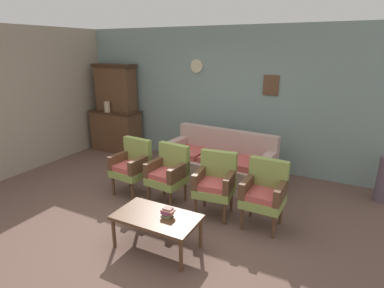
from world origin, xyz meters
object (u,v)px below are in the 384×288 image
Objects in this scene: floral_couch at (219,164)px; armchair_near_couch_end at (215,181)px; armchair_row_middle at (264,191)px; book_stack_on_table at (168,212)px; side_cabinet at (116,131)px; vase_on_cabinet at (107,107)px; armchair_by_doorway at (132,164)px; armchair_near_cabinet at (169,172)px; floor_vase_by_wall at (384,180)px; coffee_table at (157,219)px.

floral_couch is 1.14m from armchair_near_couch_end.
armchair_near_couch_end is 0.70m from armchair_row_middle.
side_cabinet is at bearing 138.74° from book_stack_on_table.
vase_on_cabinet is 0.27× the size of armchair_by_doorway.
floral_couch and armchair_by_doorway have the same top height.
side_cabinet is at bearing 136.34° from armchair_by_doorway.
armchair_near_couch_end is at bearing 179.95° from armchair_row_middle.
side_cabinet is 0.59× the size of floral_couch.
armchair_near_couch_end is 1.00× the size of armchair_row_middle.
armchair_near_cabinet is 1.00× the size of armchair_row_middle.
floor_vase_by_wall is at bearing 22.88° from armchair_by_doorway.
side_cabinet is 3.57m from armchair_near_couch_end.
armchair_near_couch_end is at bearing 80.24° from book_stack_on_table.
armchair_near_cabinet is 1.00× the size of armchair_near_couch_end.
coffee_table is 3.57m from floor_vase_by_wall.
book_stack_on_table is (-0.87, -1.01, -0.02)m from armchair_row_middle.
side_cabinet is at bearing 70.06° from vase_on_cabinet.
floor_vase_by_wall is at bearing -1.07° from side_cabinet.
floor_vase_by_wall is (2.55, 0.46, 0.03)m from floral_couch.
floral_couch is 2.17× the size of armchair_row_middle.
floral_couch is 2.09m from book_stack_on_table.
vase_on_cabinet is 1.51× the size of book_stack_on_table.
armchair_by_doorway and armchair_row_middle have the same top height.
coffee_table is (0.48, -1.06, -0.12)m from armchair_near_cabinet.
armchair_near_cabinet is (0.69, 0.01, 0.00)m from armchair_by_doorway.
vase_on_cabinet is (-0.06, -0.17, 0.58)m from side_cabinet.
side_cabinet reaches higher than coffee_table.
floor_vase_by_wall reaches higher than coffee_table.
coffee_table is (2.88, -2.69, -0.09)m from side_cabinet.
book_stack_on_table is (3.07, -2.46, -0.57)m from vase_on_cabinet.
floral_couch is at bearing -169.75° from floor_vase_by_wall.
armchair_near_cabinet is 1.17m from book_stack_on_table.
armchair_row_middle is at bearing -22.79° from side_cabinet.
armchair_by_doorway is 1.00× the size of armchair_near_cabinet.
armchair_near_couch_end reaches higher than coffee_table.
floral_couch is 12.29× the size of book_stack_on_table.
floral_couch reaches higher than floor_vase_by_wall.
armchair_near_couch_end is at bearing 74.42° from coffee_table.
armchair_by_doorway is 0.69m from armchair_near_cabinet.
floral_couch reaches higher than book_stack_on_table.
vase_on_cabinet is 0.27× the size of armchair_near_couch_end.
floor_vase_by_wall is (2.47, 2.59, -0.02)m from coffee_table.
floor_vase_by_wall is (2.95, 1.53, -0.14)m from armchair_near_cabinet.
armchair_by_doorway is at bearing -179.82° from armchair_row_middle.
floor_vase_by_wall is at bearing 10.25° from floral_couch.
vase_on_cabinet is at bearing 159.73° from armchair_row_middle.
armchair_by_doorway is at bearing -135.29° from floral_couch.
side_cabinet is at bearing 157.21° from armchair_row_middle.
armchair_near_cabinet reaches higher than book_stack_on_table.
side_cabinet is at bearing 178.93° from floor_vase_by_wall.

